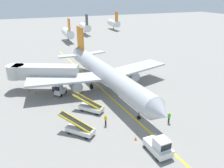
% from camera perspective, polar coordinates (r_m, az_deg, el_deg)
% --- Properties ---
extents(ground_plane, '(300.00, 300.00, 0.00)m').
position_cam_1_polar(ground_plane, '(33.44, 5.60, -8.96)').
color(ground_plane, gray).
extents(taxi_line_yellow, '(6.11, 79.81, 0.01)m').
position_cam_1_polar(taxi_line_yellow, '(37.29, 1.88, -5.32)').
color(taxi_line_yellow, yellow).
rests_on(taxi_line_yellow, ground).
extents(airliner, '(28.54, 35.34, 10.10)m').
position_cam_1_polar(airliner, '(41.69, -1.88, 2.88)').
color(airliner, '#B2B5BA').
rests_on(airliner, ground).
extents(jet_bridge, '(12.81, 7.57, 4.85)m').
position_cam_1_polar(jet_bridge, '(43.79, -18.21, 2.89)').
color(jet_bridge, beige).
rests_on(jet_bridge, ground).
extents(pushback_tug, '(2.07, 3.69, 2.20)m').
position_cam_1_polar(pushback_tug, '(27.12, 11.93, -15.26)').
color(pushback_tug, silver).
rests_on(pushback_tug, ground).
extents(baggage_tug_near_wing, '(2.58, 2.65, 2.10)m').
position_cam_1_polar(baggage_tug_near_wing, '(41.43, -13.15, -1.56)').
color(baggage_tug_near_wing, silver).
rests_on(baggage_tug_near_wing, ground).
extents(belt_loader_forward_hold, '(4.33, 4.51, 2.59)m').
position_cam_1_polar(belt_loader_forward_hold, '(35.18, -5.50, -5.80)').
color(belt_loader_forward_hold, silver).
rests_on(belt_loader_forward_hold, ground).
extents(belt_loader_aft_hold, '(4.33, 4.50, 2.59)m').
position_cam_1_polar(belt_loader_aft_hold, '(30.15, -8.35, -11.21)').
color(belt_loader_aft_hold, silver).
rests_on(belt_loader_aft_hold, ground).
extents(ground_crew_marshaller, '(0.36, 0.24, 1.70)m').
position_cam_1_polar(ground_crew_marshaller, '(33.04, 14.37, -8.21)').
color(ground_crew_marshaller, '#26262D').
rests_on(ground_crew_marshaller, ground).
extents(ground_crew_wing_walker, '(0.36, 0.24, 1.70)m').
position_cam_1_polar(ground_crew_wing_walker, '(31.48, -1.65, -9.08)').
color(ground_crew_wing_walker, '#26262D').
rests_on(ground_crew_wing_walker, ground).
extents(safety_cone_nose_left, '(0.36, 0.36, 0.44)m').
position_cam_1_polar(safety_cone_nose_left, '(44.89, -20.38, -1.50)').
color(safety_cone_nose_left, orange).
rests_on(safety_cone_nose_left, ground).
extents(safety_cone_nose_right, '(0.36, 0.36, 0.44)m').
position_cam_1_polar(safety_cone_nose_right, '(29.18, 6.09, -13.69)').
color(safety_cone_nose_right, orange).
rests_on(safety_cone_nose_right, ground).
extents(safety_cone_wingtip_left, '(0.36, 0.36, 0.44)m').
position_cam_1_polar(safety_cone_wingtip_left, '(43.44, -18.97, -2.11)').
color(safety_cone_wingtip_left, orange).
rests_on(safety_cone_wingtip_left, ground).
extents(distant_aircraft_mid_left, '(3.00, 10.10, 8.80)m').
position_cam_1_polar(distant_aircraft_mid_left, '(87.46, -11.24, 12.72)').
color(distant_aircraft_mid_left, silver).
rests_on(distant_aircraft_mid_left, ground).
extents(distant_aircraft_mid_right, '(3.00, 10.10, 8.80)m').
position_cam_1_polar(distant_aircraft_mid_right, '(101.60, -6.95, 14.29)').
color(distant_aircraft_mid_right, silver).
rests_on(distant_aircraft_mid_right, ground).
extents(distant_aircraft_far_right, '(3.00, 10.10, 8.80)m').
position_cam_1_polar(distant_aircraft_far_right, '(114.38, 0.45, 15.34)').
color(distant_aircraft_far_right, silver).
rests_on(distant_aircraft_far_right, ground).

